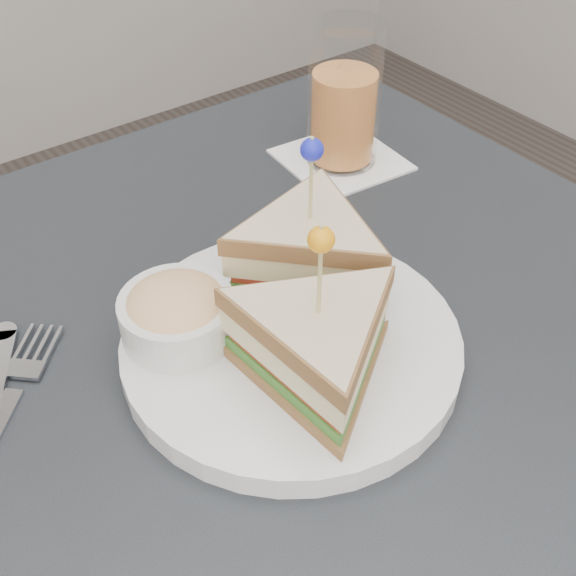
{
  "coord_description": "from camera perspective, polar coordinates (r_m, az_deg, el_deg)",
  "views": [
    {
      "loc": [
        -0.25,
        -0.34,
        1.18
      ],
      "look_at": [
        0.01,
        0.01,
        0.8
      ],
      "focal_mm": 45.0,
      "sensor_mm": 36.0,
      "label": 1
    }
  ],
  "objects": [
    {
      "name": "table",
      "position": [
        0.66,
        -0.18,
        -9.02
      ],
      "size": [
        0.8,
        0.8,
        0.75
      ],
      "color": "black",
      "rests_on": "ground"
    },
    {
      "name": "plate_meal",
      "position": [
        0.57,
        0.55,
        -1.54
      ],
      "size": [
        0.31,
        0.31,
        0.16
      ],
      "rotation": [
        0.0,
        0.0,
        0.08
      ],
      "color": "silver",
      "rests_on": "table"
    },
    {
      "name": "cutlery_fork",
      "position": [
        0.6,
        -21.48,
        -8.94
      ],
      "size": [
        0.15,
        0.16,
        0.01
      ],
      "rotation": [
        0.0,
        0.0,
        -0.75
      ],
      "color": "silver",
      "rests_on": "table"
    },
    {
      "name": "drink_set",
      "position": [
        0.81,
        4.43,
        14.28
      ],
      "size": [
        0.13,
        0.13,
        0.16
      ],
      "rotation": [
        0.0,
        0.0,
        -0.08
      ],
      "color": "white",
      "rests_on": "table"
    }
  ]
}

